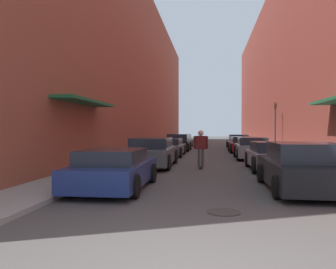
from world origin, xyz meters
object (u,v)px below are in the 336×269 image
Objects in this scene: parked_car_left_0 at (114,169)px; skateboarder at (201,145)px; parked_car_right_2 at (252,148)px; parked_car_right_3 at (242,145)px; parked_car_left_2 at (168,147)px; traffic_light at (275,121)px; parked_car_left_4 at (183,141)px; parked_car_right_4 at (238,141)px; parked_car_right_1 at (272,156)px; manhole_cover at (224,212)px; parked_car_left_1 at (152,152)px; parked_car_left_3 at (178,143)px; parked_car_right_0 at (302,168)px.

skateboarder reaches higher than parked_car_left_0.
parked_car_right_2 reaches higher than parked_car_right_3.
parked_car_right_3 reaches higher than parked_car_left_2.
skateboarder is 0.47× the size of traffic_light.
parked_car_right_4 is (5.36, -1.64, 0.01)m from parked_car_left_4.
manhole_cover is (-2.33, -7.45, -0.60)m from parked_car_right_1.
parked_car_left_1 is at bearing -89.42° from parked_car_left_2.
parked_car_left_1 is 1.02× the size of parked_car_left_3.
manhole_cover is (0.71, -7.85, -1.04)m from skateboarder.
parked_car_left_2 is 1.08× the size of parked_car_right_4.
parked_car_right_0 is (5.40, 0.41, 0.08)m from parked_car_left_0.
parked_car_right_4 is 24.50m from manhole_cover.
skateboarder is at bearing -104.98° from parked_car_right_3.
parked_car_right_4 reaches higher than parked_car_right_1.
parked_car_right_1 is (5.23, -12.61, -0.06)m from parked_car_left_3.
parked_car_left_2 is 8.91m from parked_car_right_1.
parked_car_left_1 reaches higher than parked_car_right_2.
parked_car_right_0 reaches higher than parked_car_left_0.
parked_car_right_1 is 3.09m from skateboarder.
parked_car_right_3 is 1.20× the size of traffic_light.
parked_car_left_4 is 1.07× the size of parked_car_right_4.
parked_car_left_0 is at bearing -113.35° from skateboarder.
parked_car_right_3 is 5.81m from parked_car_right_4.
parked_car_right_0 reaches higher than parked_car_left_4.
parked_car_right_2 reaches higher than manhole_cover.
manhole_cover is at bearing -99.49° from parked_car_right_2.
parked_car_left_1 is 2.78× the size of skateboarder.
parked_car_right_0 reaches higher than parked_car_right_1.
parked_car_right_0 is 21.63m from parked_car_right_4.
skateboarder is (2.19, -12.22, 0.39)m from parked_car_left_3.
parked_car_left_0 is 1.13× the size of traffic_light.
parked_car_left_3 is at bearing 89.55° from parked_car_left_1.
parked_car_right_3 is at bearing 63.46° from parked_car_left_1.
parked_car_left_2 is at bearing 114.50° from parked_car_right_0.
parked_car_right_3 is at bearing -16.44° from parked_car_left_3.
parked_car_left_4 reaches higher than parked_car_left_0.
parked_car_right_0 reaches higher than parked_car_right_2.
parked_car_right_2 reaches higher than parked_car_left_2.
manhole_cover is 18.82m from traffic_light.
parked_car_right_4 is (-0.00, 21.63, -0.03)m from parked_car_right_0.
parked_car_left_4 is 9.09m from parked_car_right_3.
traffic_light reaches higher than parked_car_left_2.
parked_car_right_0 reaches higher than parked_car_right_3.
parked_car_left_2 is 1.13× the size of parked_car_right_0.
manhole_cover is (-2.32, -2.75, -0.64)m from parked_car_right_0.
parked_car_right_2 is 5.82m from skateboarder.
parked_car_right_1 is 2.33× the size of skateboarder.
parked_car_right_3 reaches higher than manhole_cover.
traffic_light reaches higher than parked_car_right_3.
parked_car_right_0 reaches higher than parked_car_left_2.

